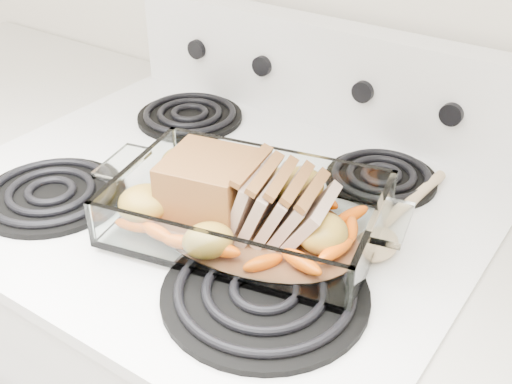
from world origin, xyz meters
The scene contains 5 objects.
counter_left centered at (-0.67, 1.66, 0.47)m, with size 0.58×0.68×0.93m.
baking_dish centered at (0.10, 1.59, 0.96)m, with size 0.35×0.23×0.07m.
pork_roast centered at (0.08, 1.59, 0.99)m, with size 0.23×0.11×0.09m.
roast_vegetables centered at (0.10, 1.62, 0.97)m, with size 0.37×0.20×0.05m.
wooden_spoon centered at (0.26, 1.70, 0.95)m, with size 0.05×0.26×0.02m.
Camera 1 is at (0.51, 1.01, 1.45)m, focal length 45.00 mm.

